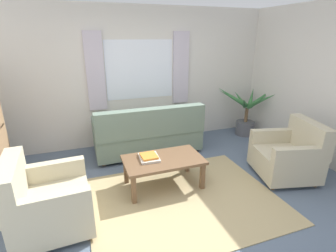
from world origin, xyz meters
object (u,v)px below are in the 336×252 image
at_px(armchair_left, 45,202).
at_px(coffee_table, 163,162).
at_px(armchair_right, 289,155).
at_px(potted_plant, 246,113).
at_px(couch, 148,134).
at_px(book_stack_on_table, 149,157).

relative_size(armchair_left, coffee_table, 0.80).
distance_m(armchair_left, armchair_right, 3.38).
distance_m(armchair_right, potted_plant, 1.78).
distance_m(couch, armchair_left, 2.21).
distance_m(armchair_left, book_stack_on_table, 1.38).
xyz_separation_m(coffee_table, book_stack_on_table, (-0.19, 0.07, 0.08)).
xyz_separation_m(armchair_left, coffee_table, (1.49, 0.38, 0.03)).
xyz_separation_m(couch, potted_plant, (2.24, 0.19, 0.11)).
distance_m(couch, coffee_table, 1.15).
bearing_deg(couch, armchair_right, 139.47).
relative_size(armchair_left, book_stack_on_table, 2.56).
bearing_deg(armchair_left, coffee_table, -78.41).
distance_m(couch, potted_plant, 2.25).
bearing_deg(armchair_right, coffee_table, -87.37).
bearing_deg(potted_plant, coffee_table, -150.35).
distance_m(armchair_right, book_stack_on_table, 2.13).
bearing_deg(couch, book_stack_on_table, 74.89).
height_order(book_stack_on_table, potted_plant, potted_plant).
height_order(armchair_right, coffee_table, armchair_right).
height_order(coffee_table, book_stack_on_table, book_stack_on_table).
relative_size(couch, potted_plant, 1.48).
bearing_deg(book_stack_on_table, coffee_table, -19.17).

